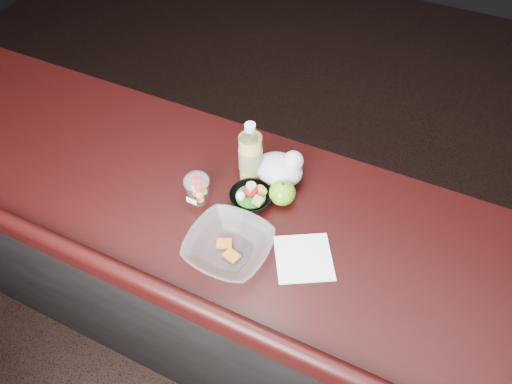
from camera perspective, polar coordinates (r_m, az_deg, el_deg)
room_shell at (r=0.67m, az=-10.16°, el=21.25°), size 8.00×8.00×8.00m
counter at (r=1.84m, az=0.57°, el=-12.59°), size 4.06×0.71×1.02m
lemonade_bottle at (r=1.44m, az=-0.69°, el=4.45°), size 0.08×0.08×0.23m
fruit_cup at (r=1.42m, az=-7.34°, el=0.47°), size 0.08×0.08×0.11m
green_apple at (r=1.42m, az=3.31°, el=-0.11°), size 0.08×0.08×0.09m
plastic_bag at (r=1.47m, az=3.08°, el=2.94°), size 0.16×0.13×0.12m
snack_bowl at (r=1.42m, az=-0.69°, el=-0.70°), size 0.15×0.15×0.07m
takeout_bowl at (r=1.31m, az=-3.40°, el=-6.78°), size 0.25×0.25×0.06m
paper_napkin at (r=1.33m, az=5.98°, el=-8.19°), size 0.22×0.22×0.00m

